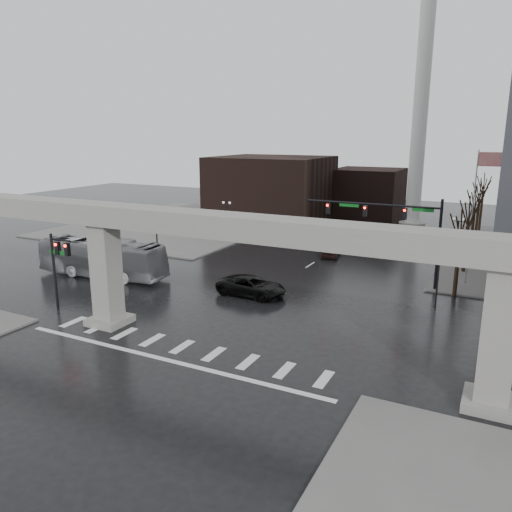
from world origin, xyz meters
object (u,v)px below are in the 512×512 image
object	(u,v)px
signal_mast_arm	(395,221)
far_car	(332,249)
city_bus	(102,258)
pickup_truck	(251,286)

from	to	relation	value
signal_mast_arm	far_car	distance (m)	12.58
city_bus	far_car	size ratio (longest dim) A/B	2.84
pickup_truck	city_bus	distance (m)	15.44
signal_mast_arm	pickup_truck	bearing A→B (deg)	-139.02
signal_mast_arm	pickup_truck	distance (m)	13.93
pickup_truck	city_bus	world-z (taller)	city_bus
signal_mast_arm	far_car	bearing A→B (deg)	136.06
pickup_truck	city_bus	xyz separation A→B (m)	(-15.36, -1.26, 0.99)
signal_mast_arm	far_car	world-z (taller)	signal_mast_arm
pickup_truck	far_car	xyz separation A→B (m)	(1.51, 16.52, -0.04)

